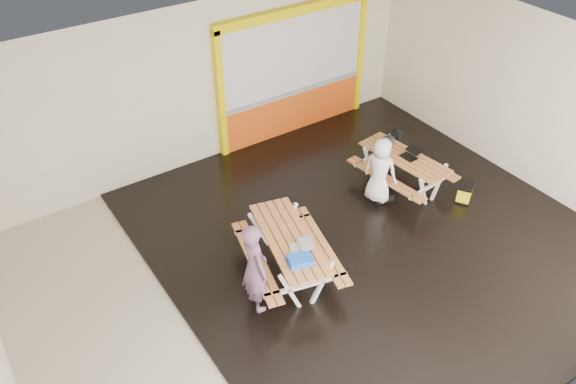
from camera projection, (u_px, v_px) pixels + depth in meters
room at (320, 183)px, 9.10m from camera, size 10.02×8.02×3.52m
deck at (371, 235)px, 10.70m from camera, size 7.50×7.98×0.05m
kiosk at (294, 75)px, 12.86m from camera, size 3.88×0.16×3.00m
picnic_table_left at (289, 246)px, 9.56m from camera, size 1.85×2.34×0.83m
picnic_table_right at (404, 164)px, 11.58m from camera, size 1.50×2.04×0.76m
person_left at (255, 267)px, 8.84m from camera, size 0.44×0.63×1.65m
person_right at (380, 170)px, 11.02m from camera, size 0.66×0.78×1.36m
laptop_left at (301, 247)px, 9.18m from camera, size 0.47×0.45×0.16m
laptop_right at (411, 154)px, 11.43m from camera, size 0.38×0.33×0.15m
blue_pouch at (300, 260)px, 8.94m from camera, size 0.44×0.36×0.11m
toolbox at (386, 142)px, 11.73m from camera, size 0.38×0.24×0.21m
backpack at (397, 137)px, 12.18m from camera, size 0.31×0.26×0.44m
dark_case at (383, 196)px, 11.49m from camera, size 0.44×0.37×0.15m
fluke_bag at (465, 192)px, 11.42m from camera, size 0.50×0.45×0.36m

